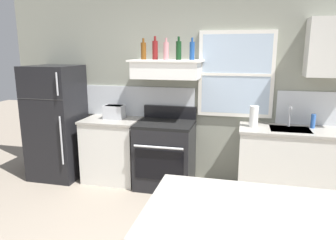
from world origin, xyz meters
TOP-DOWN VIEW (x-y plane):
  - back_wall at (0.03, 2.23)m, footprint 5.40×0.11m
  - refrigerator at (-1.90, 1.84)m, footprint 0.70×0.72m
  - counter_left_of_stove at (-1.05, 1.90)m, footprint 0.79×0.63m
  - toaster at (-1.02, 1.95)m, footprint 0.30×0.20m
  - stove_range at (-0.25, 1.86)m, footprint 0.76×0.69m
  - range_hood_shelf at (-0.25, 1.96)m, footprint 0.96×0.52m
  - bottle_amber_wine at (-0.58, 1.98)m, footprint 0.07×0.07m
  - bottle_red_label_wine at (-0.42, 2.00)m, footprint 0.07×0.07m
  - bottle_rose_pink at (-0.25, 1.92)m, footprint 0.07×0.07m
  - bottle_dark_green_wine at (-0.09, 1.95)m, footprint 0.07×0.07m
  - bottle_blue_liqueur at (0.08, 1.98)m, footprint 0.07×0.07m
  - counter_right_with_sink at (1.45, 1.90)m, footprint 1.43×0.63m
  - sink_faucet at (1.35, 2.00)m, footprint 0.03×0.17m
  - paper_towel_roll at (0.91, 1.90)m, footprint 0.11×0.11m
  - dish_soap_bottle at (1.63, 2.00)m, footprint 0.06×0.06m
  - upper_cabinet_right at (1.80, 2.04)m, footprint 0.64×0.32m

SIDE VIEW (x-z plane):
  - counter_left_of_stove at x=-1.05m, z-range 0.00..0.91m
  - counter_right_with_sink at x=1.45m, z-range 0.00..0.91m
  - stove_range at x=-0.25m, z-range -0.08..1.01m
  - refrigerator at x=-1.90m, z-range 0.00..1.66m
  - dish_soap_bottle at x=1.63m, z-range 0.91..1.09m
  - toaster at x=-1.02m, z-range 0.91..1.10m
  - paper_towel_roll at x=0.91m, z-range 0.91..1.18m
  - sink_faucet at x=1.35m, z-range 0.94..1.22m
  - back_wall at x=0.03m, z-range 0.00..2.70m
  - range_hood_shelf at x=-0.25m, z-range 1.50..1.75m
  - bottle_amber_wine at x=-0.58m, z-range 1.72..2.00m
  - bottle_rose_pink at x=-0.25m, z-range 1.72..2.00m
  - bottle_blue_liqueur at x=0.08m, z-range 1.72..2.01m
  - bottle_dark_green_wine at x=-0.09m, z-range 1.72..2.02m
  - bottle_red_label_wine at x=-0.42m, z-range 1.72..2.03m
  - upper_cabinet_right at x=1.80m, z-range 1.55..2.25m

